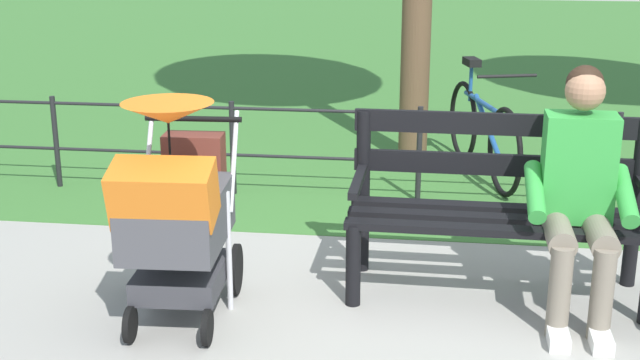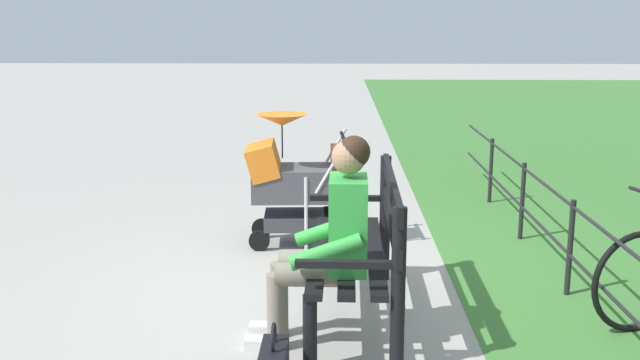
{
  "view_description": "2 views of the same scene",
  "coord_description": "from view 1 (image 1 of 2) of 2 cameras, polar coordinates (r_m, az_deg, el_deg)",
  "views": [
    {
      "loc": [
        -0.08,
        4.4,
        2.01
      ],
      "look_at": [
        0.49,
        0.13,
        0.67
      ],
      "focal_mm": 48.66,
      "sensor_mm": 36.0,
      "label": 1
    },
    {
      "loc": [
        -4.89,
        0.06,
        1.9
      ],
      "look_at": [
        0.25,
        0.19,
        0.78
      ],
      "focal_mm": 40.36,
      "sensor_mm": 36.0,
      "label": 2
    }
  ],
  "objects": [
    {
      "name": "park_fence",
      "position": [
        6.19,
        9.17,
        2.2
      ],
      "size": [
        8.16,
        0.04,
        0.7
      ],
      "color": "black",
      "rests_on": "ground"
    },
    {
      "name": "stroller",
      "position": [
        4.36,
        -9.4,
        -1.91
      ],
      "size": [
        0.54,
        0.91,
        1.15
      ],
      "color": "black",
      "rests_on": "ground"
    },
    {
      "name": "ground_plane",
      "position": [
        4.84,
        5.97,
        -7.37
      ],
      "size": [
        60.0,
        60.0,
        0.0
      ],
      "primitive_type": "plane",
      "color": "#9E9B93"
    },
    {
      "name": "park_bench",
      "position": [
        4.77,
        11.66,
        -1.22
      ],
      "size": [
        1.61,
        0.62,
        0.96
      ],
      "color": "black",
      "rests_on": "ground"
    },
    {
      "name": "bicycle",
      "position": [
        6.91,
        10.62,
        3.2
      ],
      "size": [
        0.59,
        1.61,
        0.89
      ],
      "color": "black",
      "rests_on": "ground"
    },
    {
      "name": "grass_lawn",
      "position": [
        13.35,
        7.18,
        8.51
      ],
      "size": [
        40.0,
        16.0,
        0.01
      ],
      "primitive_type": "cube",
      "color": "#3D7533",
      "rests_on": "ground"
    },
    {
      "name": "person_on_bench",
      "position": [
        4.56,
        16.72,
        -0.47
      ],
      "size": [
        0.54,
        0.74,
        1.28
      ],
      "color": "slate",
      "rests_on": "ground"
    }
  ]
}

